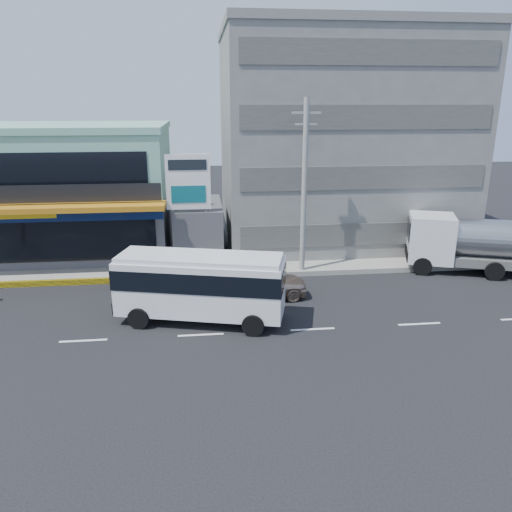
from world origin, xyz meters
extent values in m
plane|color=black|center=(0.00, 0.00, 0.00)|extent=(120.00, 120.00, 0.00)
cube|color=gray|center=(5.00, 9.50, 0.15)|extent=(70.00, 5.00, 0.30)
cube|color=#47464B|center=(-8.00, 14.00, 2.00)|extent=(12.00, 10.00, 4.00)
cube|color=#87BFA7|center=(-8.00, 14.00, 6.00)|extent=(12.00, 10.00, 4.00)
cube|color=#BA7315|center=(-8.00, 8.20, 4.15)|extent=(12.40, 1.80, 0.30)
cube|color=#0B1C51|center=(-8.00, 8.95, 3.60)|extent=(12.00, 0.12, 0.80)
cube|color=black|center=(-8.00, 8.98, 2.10)|extent=(11.00, 0.06, 2.60)
cube|color=gray|center=(10.00, 15.00, 7.00)|extent=(16.00, 12.00, 14.00)
cube|color=#47464B|center=(0.00, 12.00, 1.75)|extent=(3.00, 6.00, 3.50)
cylinder|color=slate|center=(0.00, 11.00, 3.58)|extent=(1.50, 1.50, 0.15)
cylinder|color=gray|center=(-1.50, 9.20, 3.25)|extent=(0.16, 0.16, 6.50)
cylinder|color=gray|center=(0.50, 9.20, 3.25)|extent=(0.16, 0.16, 6.50)
cube|color=white|center=(-0.50, 9.20, 5.30)|extent=(2.60, 0.18, 3.20)
cylinder|color=#999993|center=(6.00, 7.40, 5.00)|extent=(0.30, 0.30, 10.00)
cube|color=#999993|center=(6.00, 7.40, 9.20)|extent=(1.60, 0.12, 0.12)
cube|color=#999993|center=(6.00, 7.40, 8.60)|extent=(1.20, 0.10, 0.10)
cube|color=silver|center=(0.06, 1.50, 1.73)|extent=(7.92, 4.21, 2.49)
cube|color=black|center=(0.06, 1.50, 2.22)|extent=(7.99, 4.28, 0.92)
cube|color=silver|center=(0.06, 1.50, 3.08)|extent=(7.66, 3.95, 0.22)
cylinder|color=black|center=(-2.75, 1.00, 0.49)|extent=(1.02, 0.54, 0.97)
cylinder|color=black|center=(-2.15, 3.31, 0.49)|extent=(1.02, 0.54, 0.97)
cylinder|color=black|center=(2.27, -0.31, 0.49)|extent=(1.02, 0.54, 0.97)
cylinder|color=black|center=(2.87, 2.00, 0.49)|extent=(1.02, 0.54, 0.97)
imported|color=tan|center=(3.00, 3.91, 0.85)|extent=(5.19, 2.56, 1.70)
cube|color=silver|center=(13.81, 7.50, 1.97)|extent=(3.26, 3.26, 2.77)
cube|color=#595956|center=(16.62, 6.50, 0.85)|extent=(8.80, 5.05, 0.53)
cylinder|color=gray|center=(17.62, 6.14, 2.13)|extent=(6.36, 4.10, 2.23)
cylinder|color=black|center=(13.00, 6.49, 0.53)|extent=(1.11, 0.66, 1.06)
cylinder|color=black|center=(13.82, 8.79, 0.53)|extent=(1.11, 0.66, 1.06)
cylinder|color=black|center=(16.71, 5.17, 0.53)|extent=(1.11, 0.66, 1.06)
cylinder|color=black|center=(17.53, 7.47, 0.53)|extent=(1.11, 0.66, 1.06)
camera|label=1|loc=(0.19, -19.97, 9.80)|focal=35.00mm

